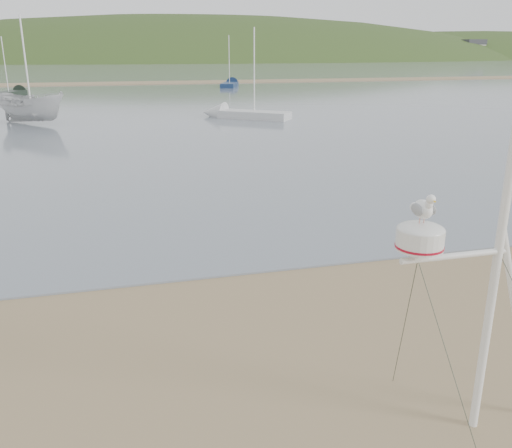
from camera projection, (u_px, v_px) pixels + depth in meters
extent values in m
plane|color=olive|center=(67.00, 426.00, 6.71)|extent=(560.00, 560.00, 0.00)
cube|color=slate|center=(104.00, 68.00, 128.07)|extent=(560.00, 256.00, 0.04)
cube|color=olive|center=(102.00, 84.00, 71.05)|extent=(560.00, 7.00, 0.07)
ellipsoid|color=#273B18|center=(202.00, 111.00, 239.31)|extent=(400.00, 180.00, 80.00)
ellipsoid|color=#273B18|center=(478.00, 90.00, 271.35)|extent=(300.00, 135.00, 56.00)
cube|color=beige|center=(73.00, 50.00, 183.25)|extent=(8.40, 6.30, 8.00)
cube|color=beige|center=(150.00, 50.00, 189.58)|extent=(8.40, 6.30, 8.00)
cube|color=beige|center=(223.00, 50.00, 195.91)|extent=(8.40, 6.30, 8.00)
cube|color=beige|center=(291.00, 50.00, 202.23)|extent=(8.40, 6.30, 8.00)
cube|color=beige|center=(355.00, 50.00, 208.56)|extent=(8.40, 6.30, 8.00)
cube|color=beige|center=(416.00, 50.00, 214.89)|extent=(8.40, 6.30, 8.00)
cube|color=beige|center=(473.00, 50.00, 221.22)|extent=(8.40, 6.30, 8.00)
cylinder|color=white|center=(495.00, 276.00, 6.11)|extent=(0.10, 0.10, 4.02)
cylinder|color=white|center=(455.00, 256.00, 5.88)|extent=(1.31, 0.07, 0.07)
cube|color=white|center=(419.00, 253.00, 5.75)|extent=(0.16, 0.16, 0.09)
cylinder|color=silver|center=(420.00, 239.00, 5.70)|extent=(0.50, 0.50, 0.22)
cylinder|color=#A60B20|center=(419.00, 246.00, 5.72)|extent=(0.51, 0.51, 0.03)
ellipsoid|color=silver|center=(421.00, 229.00, 5.67)|extent=(0.50, 0.50, 0.14)
cylinder|color=tan|center=(420.00, 220.00, 5.63)|extent=(0.01, 0.01, 0.07)
cylinder|color=tan|center=(424.00, 220.00, 5.64)|extent=(0.01, 0.01, 0.07)
ellipsoid|color=white|center=(423.00, 209.00, 5.60)|extent=(0.17, 0.27, 0.20)
ellipsoid|color=gray|center=(417.00, 210.00, 5.57)|extent=(0.05, 0.22, 0.13)
ellipsoid|color=gray|center=(430.00, 209.00, 5.61)|extent=(0.05, 0.22, 0.13)
cone|color=white|center=(416.00, 207.00, 5.73)|extent=(0.09, 0.08, 0.09)
ellipsoid|color=white|center=(429.00, 204.00, 5.48)|extent=(0.08, 0.08, 0.12)
sphere|color=white|center=(431.00, 199.00, 5.44)|extent=(0.10, 0.10, 0.10)
cone|color=gold|center=(434.00, 201.00, 5.40)|extent=(0.02, 0.05, 0.02)
imported|color=silver|center=(28.00, 81.00, 32.67)|extent=(2.76, 2.75, 5.14)
cube|color=#162A4E|center=(230.00, 85.00, 65.14)|extent=(3.19, 5.18, 0.50)
cone|color=#162A4E|center=(233.00, 83.00, 68.13)|extent=(2.08, 2.17, 1.58)
cylinder|color=white|center=(229.00, 59.00, 64.22)|extent=(0.08, 0.08, 5.43)
cube|color=silver|center=(254.00, 115.00, 35.61)|extent=(4.64, 4.12, 0.50)
cone|color=silver|center=(214.00, 113.00, 36.76)|extent=(2.23, 2.21, 1.51)
cylinder|color=white|center=(254.00, 70.00, 34.73)|extent=(0.08, 0.08, 5.20)
cube|color=black|center=(9.00, 94.00, 52.04)|extent=(2.87, 4.78, 0.50)
cone|color=black|center=(24.00, 92.00, 54.80)|extent=(1.90, 1.98, 1.46)
cylinder|color=white|center=(5.00, 64.00, 51.19)|extent=(0.08, 0.08, 5.01)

